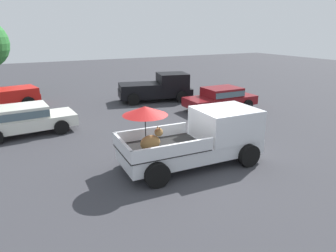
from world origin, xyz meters
TOP-DOWN VIEW (x-y plane):
  - ground_plane at (0.00, 0.00)m, footprint 80.00×80.00m
  - pickup_truck_main at (0.37, -0.02)m, footprint 5.11×2.37m
  - pickup_truck_far at (3.33, 9.75)m, footprint 5.07×2.95m
  - parked_sedan_near at (-5.03, 6.32)m, footprint 4.42×2.22m
  - parked_sedan_far at (5.60, 5.83)m, footprint 4.30×1.98m

SIDE VIEW (x-z plane):
  - ground_plane at x=0.00m, z-range 0.00..0.00m
  - parked_sedan_near at x=-5.03m, z-range 0.08..1.41m
  - parked_sedan_far at x=5.60m, z-range 0.08..1.41m
  - pickup_truck_far at x=3.33m, z-range -0.03..1.77m
  - pickup_truck_main at x=0.37m, z-range -0.18..2.16m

